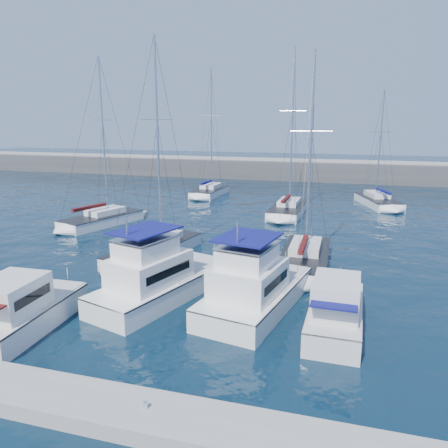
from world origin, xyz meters
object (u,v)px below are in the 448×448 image
(motor_yacht_port_inner, at_px, (159,280))
(sailboat_mid_a, at_px, (102,219))
(motor_yacht_stbd_inner, at_px, (253,290))
(sailboat_mid_b, at_px, (155,249))
(sailboat_mid_d, at_px, (305,258))
(sailboat_back_c, at_px, (378,201))
(sailboat_back_b, at_px, (288,209))
(motor_yacht_stbd_outer, at_px, (335,312))
(sailboat_back_a, at_px, (210,191))
(motor_yacht_port_outer, at_px, (21,312))

(motor_yacht_port_inner, height_order, sailboat_mid_a, sailboat_mid_a)
(motor_yacht_stbd_inner, height_order, sailboat_mid_a, sailboat_mid_a)
(sailboat_mid_b, bearing_deg, sailboat_mid_d, 14.70)
(motor_yacht_stbd_inner, distance_m, sailboat_mid_b, 11.58)
(motor_yacht_stbd_inner, height_order, sailboat_back_c, sailboat_back_c)
(sailboat_mid_b, bearing_deg, sailboat_mid_a, 149.37)
(sailboat_mid_d, xyz_separation_m, sailboat_back_b, (-3.44, 16.56, 0.03))
(motor_yacht_port_inner, bearing_deg, motor_yacht_stbd_outer, 10.31)
(motor_yacht_stbd_inner, relative_size, sailboat_back_c, 0.67)
(sailboat_back_a, bearing_deg, motor_yacht_stbd_inner, -65.10)
(motor_yacht_stbd_outer, height_order, sailboat_back_c, sailboat_back_c)
(sailboat_mid_a, bearing_deg, motor_yacht_port_outer, -50.12)
(sailboat_back_c, bearing_deg, motor_yacht_stbd_inner, -121.73)
(motor_yacht_stbd_outer, bearing_deg, sailboat_mid_b, 149.19)
(motor_yacht_port_outer, xyz_separation_m, sailboat_back_a, (-2.94, 38.88, -0.39))
(motor_yacht_stbd_outer, distance_m, sailboat_back_b, 26.58)
(motor_yacht_port_inner, xyz_separation_m, sailboat_mid_b, (-3.58, 7.24, -0.61))
(sailboat_mid_b, height_order, sailboat_back_c, sailboat_mid_b)
(motor_yacht_port_inner, bearing_deg, sailboat_back_b, 98.06)
(motor_yacht_port_inner, distance_m, sailboat_mid_b, 8.10)
(motor_yacht_stbd_inner, xyz_separation_m, sailboat_mid_d, (1.89, 8.18, -0.62))
(motor_yacht_port_outer, xyz_separation_m, motor_yacht_stbd_inner, (10.28, 5.31, 0.19))
(sailboat_mid_b, bearing_deg, sailboat_back_a, 108.66)
(motor_yacht_port_inner, distance_m, motor_yacht_stbd_inner, 5.47)
(sailboat_mid_b, bearing_deg, motor_yacht_port_outer, -85.98)
(sailboat_mid_a, bearing_deg, sailboat_mid_d, -0.17)
(sailboat_back_b, bearing_deg, sailboat_mid_b, -111.46)
(sailboat_back_b, height_order, sailboat_back_c, sailboat_back_b)
(sailboat_mid_a, bearing_deg, sailboat_back_c, 52.29)
(motor_yacht_port_outer, distance_m, motor_yacht_stbd_outer, 15.15)
(sailboat_back_a, bearing_deg, motor_yacht_stbd_outer, -59.84)
(motor_yacht_stbd_outer, height_order, sailboat_mid_b, sailboat_mid_b)
(motor_yacht_port_inner, bearing_deg, sailboat_back_a, 120.04)
(sailboat_mid_d, height_order, sailboat_back_b, sailboat_back_b)
(motor_yacht_port_outer, distance_m, sailboat_mid_b, 12.60)
(motor_yacht_port_outer, xyz_separation_m, sailboat_back_b, (8.73, 30.05, -0.40))
(motor_yacht_port_inner, relative_size, sailboat_mid_b, 0.62)
(motor_yacht_port_outer, height_order, sailboat_back_c, sailboat_back_c)
(sailboat_mid_a, xyz_separation_m, sailboat_back_b, (16.66, 9.75, 0.01))
(sailboat_mid_a, height_order, sailboat_back_a, sailboat_back_a)
(motor_yacht_stbd_inner, distance_m, motor_yacht_stbd_outer, 4.46)
(sailboat_mid_b, xyz_separation_m, sailboat_back_a, (-4.17, 26.36, 0.03))
(sailboat_mid_b, distance_m, sailboat_mid_d, 10.98)
(motor_yacht_stbd_outer, height_order, sailboat_mid_a, sailboat_mid_a)
(motor_yacht_port_inner, bearing_deg, motor_yacht_port_outer, -115.27)
(motor_yacht_stbd_inner, xyz_separation_m, sailboat_mid_a, (-18.21, 14.99, -0.60))
(motor_yacht_stbd_outer, relative_size, sailboat_mid_a, 0.43)
(sailboat_back_a, height_order, sailboat_back_c, sailboat_back_a)
(sailboat_mid_d, xyz_separation_m, sailboat_back_a, (-15.11, 25.39, 0.04))
(sailboat_back_b, bearing_deg, sailboat_back_c, 40.79)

